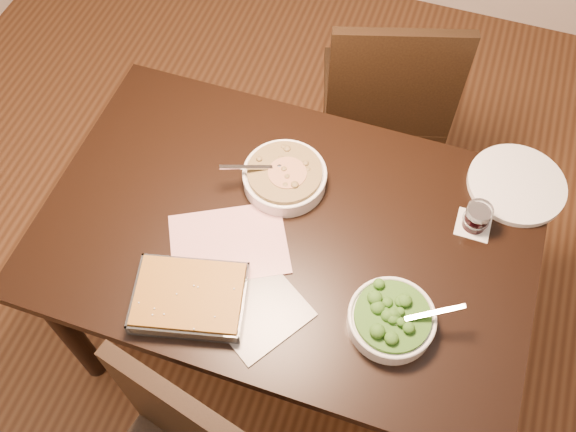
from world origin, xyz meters
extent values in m
plane|color=#3F2212|center=(0.00, 0.00, 0.00)|extent=(4.00, 4.00, 0.00)
cube|color=black|center=(0.00, 0.00, 0.73)|extent=(1.40, 0.90, 0.04)
cube|color=black|center=(0.00, 0.00, 0.66)|extent=(1.26, 0.76, 0.08)
cylinder|color=black|center=(-0.62, -0.37, 0.35)|extent=(0.07, 0.07, 0.71)
cylinder|color=black|center=(-0.62, 0.37, 0.35)|extent=(0.07, 0.07, 0.71)
cylinder|color=black|center=(0.62, 0.37, 0.35)|extent=(0.07, 0.07, 0.71)
cube|color=#A83048|center=(-0.14, -0.10, 0.75)|extent=(0.40, 0.36, 0.01)
cube|color=#222229|center=(-0.03, -0.23, 0.75)|extent=(0.39, 0.36, 0.01)
cube|color=white|center=(0.50, 0.19, 0.75)|extent=(0.10, 0.10, 0.00)
cylinder|color=white|center=(-0.06, 0.15, 0.77)|extent=(0.25, 0.25, 0.05)
torus|color=white|center=(-0.06, 0.15, 0.80)|extent=(0.25, 0.25, 0.01)
cylinder|color=#34250E|center=(-0.06, 0.15, 0.81)|extent=(0.22, 0.22, 0.02)
cube|color=silver|center=(-0.12, 0.11, 0.82)|extent=(0.14, 0.09, 0.05)
cylinder|color=maroon|center=(-0.05, 0.15, 0.81)|extent=(0.11, 0.11, 0.00)
cylinder|color=white|center=(0.35, -0.18, 0.77)|extent=(0.23, 0.23, 0.04)
torus|color=white|center=(0.35, -0.18, 0.80)|extent=(0.23, 0.23, 0.01)
cylinder|color=#174410|center=(0.35, -0.18, 0.80)|extent=(0.20, 0.20, 0.02)
cube|color=silver|center=(0.41, -0.15, 0.82)|extent=(0.14, 0.08, 0.05)
cube|color=silver|center=(-0.17, -0.29, 0.75)|extent=(0.34, 0.28, 0.01)
cube|color=#582E0C|center=(-0.17, -0.29, 0.78)|extent=(0.32, 0.26, 0.05)
cube|color=silver|center=(-0.19, -0.19, 0.78)|extent=(0.29, 0.07, 0.04)
cube|color=silver|center=(-0.15, -0.39, 0.78)|extent=(0.29, 0.07, 0.04)
cube|color=silver|center=(-0.03, -0.26, 0.78)|extent=(0.06, 0.21, 0.04)
cube|color=silver|center=(-0.31, -0.32, 0.78)|extent=(0.06, 0.21, 0.04)
cylinder|color=black|center=(0.50, 0.19, 0.78)|extent=(0.07, 0.07, 0.06)
cylinder|color=silver|center=(0.50, 0.19, 0.83)|extent=(0.07, 0.07, 0.02)
cylinder|color=white|center=(0.59, 0.36, 0.76)|extent=(0.29, 0.29, 0.02)
cube|color=black|center=(0.10, 0.86, 0.46)|extent=(0.56, 0.56, 0.04)
cylinder|color=black|center=(0.23, 1.10, 0.22)|extent=(0.04, 0.04, 0.44)
cylinder|color=black|center=(0.34, 0.73, 0.22)|extent=(0.04, 0.04, 0.44)
cylinder|color=black|center=(-0.14, 0.99, 0.22)|extent=(0.04, 0.04, 0.44)
cylinder|color=black|center=(-0.03, 0.62, 0.22)|extent=(0.04, 0.04, 0.44)
cube|color=black|center=(0.16, 0.66, 0.72)|extent=(0.44, 0.17, 0.48)
camera|label=1|loc=(0.30, -0.87, 2.32)|focal=40.00mm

